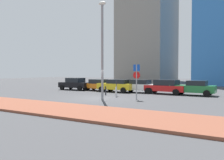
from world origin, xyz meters
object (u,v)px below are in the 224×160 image
parked_car_orange (98,85)px  parked_car_yellow (117,85)px  traffic_bollard_mid (116,92)px  traffic_bollard_near (106,91)px  parked_car_red (165,87)px  parked_car_green (194,88)px  parking_sign_post (137,77)px  parked_car_white (140,86)px  parked_car_black (75,84)px  parking_meter (117,86)px  street_lamp (102,43)px

parked_car_orange → parked_car_yellow: size_ratio=0.98×
traffic_bollard_mid → traffic_bollard_near: bearing=150.1°
parked_car_orange → parked_car_red: bearing=1.1°
parked_car_orange → traffic_bollard_mid: parked_car_orange is taller
parked_car_green → parking_sign_post: size_ratio=1.42×
parking_sign_post → parked_car_white: bearing=112.0°
parked_car_red → parking_sign_post: size_ratio=1.55×
parked_car_black → parking_sign_post: 12.58m
parked_car_red → traffic_bollard_near: parked_car_red is taller
parked_car_black → traffic_bollard_near: bearing=-27.2°
parked_car_green → traffic_bollard_near: (-7.73, -4.17, -0.33)m
parked_car_red → parked_car_orange: bearing=-178.9°
traffic_bollard_near → parked_car_red: bearing=40.8°
parked_car_white → parking_meter: parking_meter is taller
parked_car_black → traffic_bollard_near: 7.77m
parked_car_green → parking_sign_post: (-3.37, -6.14, 1.13)m
parked_car_orange → traffic_bollard_near: parked_car_orange is taller
parked_car_yellow → parked_car_white: size_ratio=0.93×
traffic_bollard_mid → parked_car_yellow: bearing=119.1°
parked_car_red → parked_car_green: 2.91m
parked_car_orange → parking_meter: (4.97, -4.16, 0.21)m
parked_car_black → parked_car_orange: bearing=7.8°
parked_car_yellow → parking_sign_post: parking_sign_post is taller
parking_meter → street_lamp: (0.62, -3.49, 3.78)m
parked_car_white → parking_sign_post: (2.49, -6.15, 1.13)m
parking_meter → parked_car_orange: bearing=140.0°
parked_car_black → parking_sign_post: bearing=-26.1°
parked_car_orange → traffic_bollard_mid: size_ratio=4.53×
parked_car_orange → parked_car_white: (5.46, 0.18, 0.03)m
parked_car_red → street_lamp: street_lamp is taller
parked_car_orange → parking_meter: parking_meter is taller
parked_car_white → parked_car_green: parked_car_green is taller
parked_car_yellow → traffic_bollard_mid: (2.56, -4.59, -0.31)m
parked_car_green → parking_meter: bearing=-145.7°
parked_car_red → parked_car_white: bearing=179.8°
parking_sign_post → parked_car_yellow: bearing=132.7°
parked_car_red → traffic_bollard_near: 6.38m
parked_car_white → parked_car_green: size_ratio=1.08×
parked_car_black → parked_car_red: bearing=3.0°
traffic_bollard_mid → street_lamp: bearing=-86.2°
parking_meter → street_lamp: street_lamp is taller
parked_car_white → parking_meter: size_ratio=3.14×
traffic_bollard_near → parked_car_orange: bearing=132.0°
traffic_bollard_mid → parked_car_red: bearing=60.1°
parked_car_red → parked_car_yellow: bearing=-173.6°
parked_car_orange → parking_sign_post: (7.95, -5.97, 1.16)m
parked_car_white → parked_car_red: bearing=-0.2°
street_lamp → traffic_bollard_near: street_lamp is taller
traffic_bollard_near → street_lamp: bearing=-61.4°
parked_car_orange → traffic_bollard_near: size_ratio=4.85×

